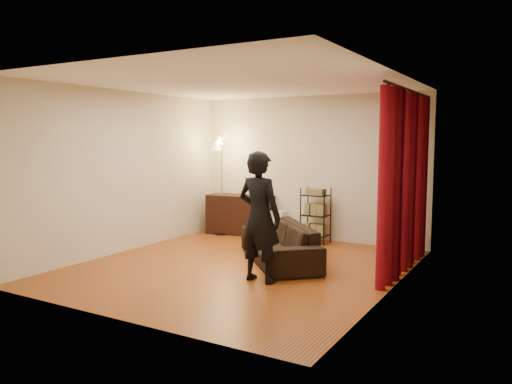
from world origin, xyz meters
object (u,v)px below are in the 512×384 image
Objects in this scene: storage_boxes at (278,224)px; floor_lamp at (222,185)px; sofa at (279,243)px; media_cabinet at (241,215)px; wire_shelf at (316,215)px; person at (259,217)px.

floor_lamp is at bearing -165.61° from storage_boxes.
sofa is 3.94× the size of storage_boxes.
wire_shelf reaches higher than media_cabinet.
media_cabinet is at bearing -175.53° from storage_boxes.
sofa reaches higher than storage_boxes.
wire_shelf is at bearing 5.50° from floor_lamp.
sofa is 1.98m from storage_boxes.
person is (0.25, -1.06, 0.57)m from sofa.
media_cabinet is 0.68× the size of floor_lamp.
sofa is 1.03× the size of floor_lamp.
sofa is 1.17× the size of person.
floor_lamp is at bearing -167.88° from sofa.
media_cabinet is at bearing -176.65° from sofa.
wire_shelf is (0.83, -0.10, 0.25)m from storage_boxes.
person reaches higher than wire_shelf.
person is 3.41m from media_cabinet.
wire_shelf is at bearing -6.74° from storage_boxes.
wire_shelf is at bearing 141.05° from sofa.
floor_lamp is at bearing -42.21° from person.
wire_shelf is 2.01m from floor_lamp.
storage_boxes is at bearing -61.68° from person.
storage_boxes is 0.26× the size of floor_lamp.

